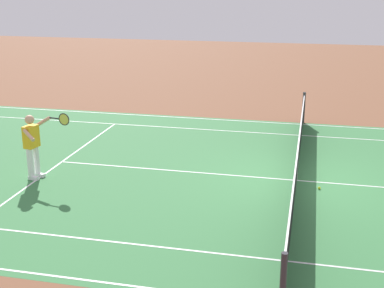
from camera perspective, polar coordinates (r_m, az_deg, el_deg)
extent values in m
plane|color=brown|center=(13.68, 11.10, -3.85)|extent=(60.00, 60.00, 0.00)
cube|color=#387A42|center=(13.68, 11.10, -3.85)|extent=(24.20, 11.40, 0.00)
cube|color=white|center=(18.92, 11.74, 2.07)|extent=(23.80, 0.05, 0.01)
cube|color=white|center=(17.58, 11.62, 0.91)|extent=(23.80, 0.05, 0.01)
cube|color=white|center=(9.95, 10.17, -12.24)|extent=(23.80, 0.05, 0.01)
cube|color=white|center=(15.19, -13.76, -1.85)|extent=(0.05, 8.22, 0.01)
cube|color=white|center=(13.68, 11.10, -3.83)|extent=(12.80, 0.05, 0.01)
cylinder|color=#2D2D33|center=(19.08, 11.87, 3.85)|extent=(0.10, 0.10, 1.08)
cylinder|color=#2D2D33|center=(8.22, 9.71, -14.72)|extent=(0.10, 0.10, 1.08)
cube|color=black|center=(13.53, 11.21, -2.11)|extent=(0.02, 11.60, 0.88)
cube|color=white|center=(13.37, 11.33, -0.05)|extent=(0.04, 11.60, 0.06)
cube|color=white|center=(13.53, 11.21, -2.11)|extent=(0.04, 0.06, 0.88)
cylinder|color=white|center=(13.95, -16.94, -1.92)|extent=(0.15, 0.15, 0.74)
cube|color=white|center=(14.04, -16.60, -3.51)|extent=(0.29, 0.16, 0.09)
cylinder|color=white|center=(14.12, -16.33, -1.63)|extent=(0.15, 0.15, 0.74)
cube|color=white|center=(14.22, -16.00, -3.20)|extent=(0.29, 0.16, 0.09)
cube|color=yellow|center=(13.84, -16.86, 0.77)|extent=(0.30, 0.42, 0.56)
sphere|color=#DBAA84|center=(13.73, -17.02, 2.51)|extent=(0.23, 0.23, 0.23)
cylinder|color=#DBAA84|center=(13.49, -17.08, 0.91)|extent=(0.40, 0.28, 0.26)
cylinder|color=#DBAA84|center=(13.86, -15.69, 2.31)|extent=(0.42, 0.15, 0.30)
cylinder|color=#232326|center=(13.68, -14.53, 2.69)|extent=(0.28, 0.08, 0.04)
torus|color=#232326|center=(13.51, -13.55, 2.58)|extent=(0.31, 0.08, 0.31)
cylinder|color=#C6D84C|center=(13.51, -13.55, 2.58)|extent=(0.27, 0.05, 0.27)
sphere|color=#CCE01E|center=(13.23, 13.48, -4.61)|extent=(0.07, 0.07, 0.07)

